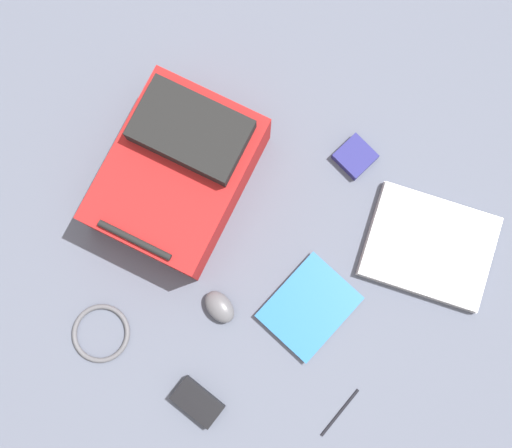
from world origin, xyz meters
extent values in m
plane|color=#4C5160|center=(0.00, 0.00, 0.00)|extent=(3.44, 3.44, 0.00)
cube|color=maroon|center=(0.27, 0.03, 0.08)|extent=(0.38, 0.47, 0.16)
cube|color=black|center=(0.29, -0.07, 0.18)|extent=(0.29, 0.21, 0.05)
cylinder|color=black|center=(0.24, 0.22, 0.17)|extent=(0.19, 0.05, 0.02)
cube|color=#929296|center=(-0.35, -0.22, 0.01)|extent=(0.38, 0.34, 0.02)
cube|color=#B7B7BC|center=(-0.35, -0.22, 0.03)|extent=(0.38, 0.34, 0.01)
cube|color=silver|center=(-0.19, 0.09, 0.01)|extent=(0.19, 0.23, 0.02)
cube|color=#1E5999|center=(-0.19, 0.09, 0.02)|extent=(0.20, 0.24, 0.00)
ellipsoid|color=#4C4C51|center=(-0.01, 0.23, 0.02)|extent=(0.10, 0.08, 0.04)
torus|color=#4C4C51|center=(0.20, 0.46, 0.01)|extent=(0.15, 0.15, 0.01)
cube|color=black|center=(-0.10, 0.45, 0.02)|extent=(0.12, 0.07, 0.03)
cylinder|color=black|center=(-0.41, 0.26, 0.00)|extent=(0.02, 0.15, 0.01)
cube|color=navy|center=(-0.06, -0.30, 0.01)|extent=(0.10, 0.10, 0.03)
camera|label=1|loc=(-0.10, 0.20, 1.62)|focal=44.00mm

